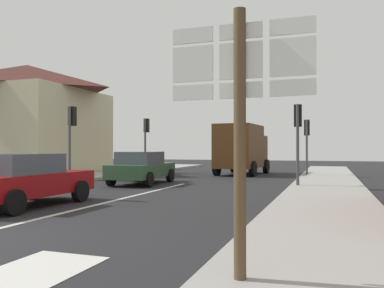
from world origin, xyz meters
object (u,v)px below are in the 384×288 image
route_sign_post (240,114)px  traffic_light_far_left (146,133)px  traffic_light_near_left (72,126)px  sedan_far (142,167)px  delivery_truck (242,148)px  traffic_light_far_right (307,135)px  sedan_near (23,179)px  traffic_light_near_right (298,126)px

route_sign_post → traffic_light_far_left: 21.92m
traffic_light_near_left → sedan_far: bearing=11.0°
route_sign_post → sedan_far: bearing=120.8°
delivery_truck → traffic_light_far_right: bearing=-10.0°
sedan_near → traffic_light_near_right: 10.50m
traffic_light_far_left → traffic_light_near_right: bearing=-34.7°
traffic_light_far_right → sedan_far: bearing=-133.3°
delivery_truck → traffic_light_far_right: size_ratio=1.58×
delivery_truck → traffic_light_near_left: bearing=-125.9°
traffic_light_near_left → traffic_light_far_right: bearing=37.9°
sedan_far → route_sign_post: route_sign_post is taller
traffic_light_far_left → sedan_far: bearing=-65.8°
route_sign_post → traffic_light_far_right: traffic_light_far_right is taller
delivery_truck → traffic_light_far_left: size_ratio=1.44×
sedan_near → traffic_light_far_right: (6.82, 14.71, 1.65)m
delivery_truck → route_sign_post: route_sign_post is taller
delivery_truck → traffic_light_near_left: (-6.23, -8.61, 1.00)m
sedan_near → traffic_light_far_left: (-3.34, 14.81, 1.89)m
traffic_light_near_left → sedan_near: bearing=-63.8°
traffic_light_far_right → route_sign_post: bearing=-89.3°
route_sign_post → traffic_light_near_left: (-10.41, 11.27, 0.64)m
sedan_far → traffic_light_near_right: bearing=2.8°
sedan_far → traffic_light_near_right: traffic_light_near_right is taller
delivery_truck → traffic_light_far_left: bearing=-174.6°
traffic_light_far_right → traffic_light_near_left: (-10.16, -7.91, 0.23)m
sedan_far → delivery_truck: size_ratio=0.83×
sedan_near → traffic_light_far_left: traffic_light_far_left is taller
delivery_truck → route_sign_post: 20.31m
sedan_near → traffic_light_far_right: 16.30m
route_sign_post → traffic_light_far_right: 19.18m
sedan_near → route_sign_post: bearing=-32.3°
route_sign_post → delivery_truck: bearing=101.9°
delivery_truck → traffic_light_far_left: (-6.23, -0.59, 1.00)m
delivery_truck → traffic_light_near_right: bearing=-62.7°
delivery_truck → route_sign_post: (4.18, -19.87, 0.35)m
route_sign_post → traffic_light_near_right: (-0.24, 12.25, 0.52)m
sedan_near → traffic_light_near_right: traffic_light_near_right is taller
traffic_light_near_right → traffic_light_far_left: bearing=145.3°
sedan_near → route_sign_post: route_sign_post is taller
route_sign_post → traffic_light_far_right: (-0.24, 19.18, 0.41)m
route_sign_post → traffic_light_far_right: bearing=90.7°
route_sign_post → traffic_light_near_left: size_ratio=0.90×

